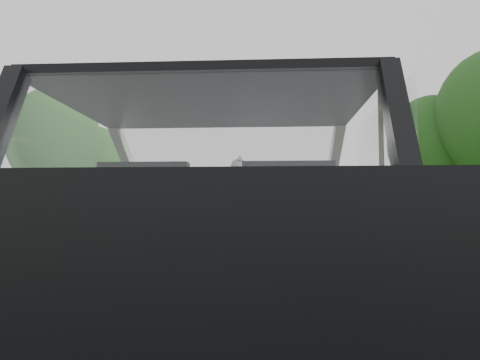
# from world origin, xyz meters

# --- Properties ---
(ground) EXTENTS (140.00, 140.00, 0.00)m
(ground) POSITION_xyz_m (0.00, 0.00, 0.00)
(ground) COLOR #383838
(ground) RESTS_ON ground
(subject_car) EXTENTS (1.80, 4.00, 1.45)m
(subject_car) POSITION_xyz_m (0.00, 0.00, 0.72)
(subject_car) COLOR black
(subject_car) RESTS_ON ground
(dashboard) EXTENTS (1.58, 0.45, 0.30)m
(dashboard) POSITION_xyz_m (0.00, 0.62, 0.85)
(dashboard) COLOR black
(dashboard) RESTS_ON subject_car
(driver_seat) EXTENTS (0.50, 0.72, 0.42)m
(driver_seat) POSITION_xyz_m (-0.40, -0.29, 0.88)
(driver_seat) COLOR black
(driver_seat) RESTS_ON subject_car
(passenger_seat) EXTENTS (0.50, 0.72, 0.42)m
(passenger_seat) POSITION_xyz_m (0.40, -0.29, 0.88)
(passenger_seat) COLOR black
(passenger_seat) RESTS_ON subject_car
(steering_wheel) EXTENTS (0.36, 0.36, 0.04)m
(steering_wheel) POSITION_xyz_m (-0.40, 0.33, 0.92)
(steering_wheel) COLOR black
(steering_wheel) RESTS_ON dashboard
(cat) EXTENTS (0.59, 0.20, 0.26)m
(cat) POSITION_xyz_m (0.32, 0.66, 1.09)
(cat) COLOR gray
(cat) RESTS_ON dashboard
(guardrail) EXTENTS (0.05, 90.00, 0.32)m
(guardrail) POSITION_xyz_m (4.30, 10.00, 0.58)
(guardrail) COLOR #91959E
(guardrail) RESTS_ON ground
(other_car) EXTENTS (2.02, 5.08, 1.67)m
(other_car) POSITION_xyz_m (0.09, 24.57, 0.83)
(other_car) COLOR #ACADAF
(other_car) RESTS_ON ground
(highway_sign) EXTENTS (0.27, 0.88, 2.20)m
(highway_sign) POSITION_xyz_m (7.24, 20.14, 1.10)
(highway_sign) COLOR #1D7128
(highway_sign) RESTS_ON ground
(utility_pole) EXTENTS (0.27, 0.27, 7.69)m
(utility_pole) POSITION_xyz_m (5.73, 19.70, 3.85)
(utility_pole) COLOR #2D251A
(utility_pole) RESTS_ON ground
(tree_2) EXTENTS (5.62, 5.62, 6.77)m
(tree_2) POSITION_xyz_m (8.76, 21.58, 3.38)
(tree_2) COLOR #255421
(tree_2) RESTS_ON ground
(tree_3) EXTENTS (6.19, 6.19, 8.55)m
(tree_3) POSITION_xyz_m (13.62, 29.20, 4.27)
(tree_3) COLOR #255421
(tree_3) RESTS_ON ground
(tree_5) EXTENTS (6.16, 6.16, 7.66)m
(tree_5) POSITION_xyz_m (-11.64, 22.18, 3.83)
(tree_5) COLOR #255421
(tree_5) RESTS_ON ground
(tree_6) EXTENTS (5.19, 5.19, 5.97)m
(tree_6) POSITION_xyz_m (-10.18, 24.69, 2.98)
(tree_6) COLOR #255421
(tree_6) RESTS_ON ground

